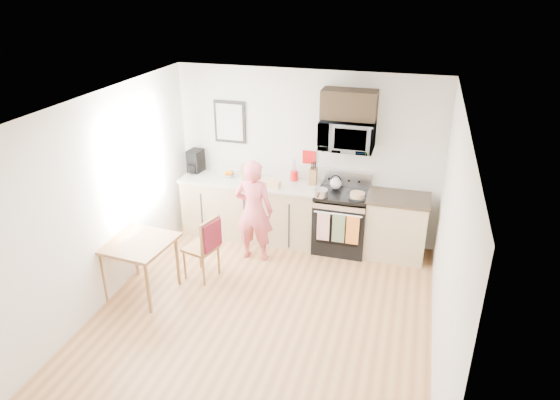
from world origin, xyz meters
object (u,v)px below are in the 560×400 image
(range, at_px, (341,222))
(microwave, at_px, (347,135))
(person, at_px, (254,211))
(cake, at_px, (357,196))
(dining_table, at_px, (138,248))
(chair, at_px, (208,241))

(range, xyz_separation_m, microwave, (-0.00, 0.10, 1.32))
(microwave, relative_size, person, 0.50)
(cake, bearing_deg, microwave, 132.50)
(dining_table, bearing_deg, range, 39.23)
(person, distance_m, dining_table, 1.67)
(microwave, xyz_separation_m, chair, (-1.57, -1.43, -1.17))
(dining_table, bearing_deg, cake, 34.33)
(microwave, height_order, cake, microwave)
(microwave, xyz_separation_m, dining_table, (-2.28, -1.96, -1.09))
(range, height_order, cake, range)
(microwave, bearing_deg, range, -89.94)
(range, distance_m, microwave, 1.33)
(range, xyz_separation_m, dining_table, (-2.28, -1.86, 0.24))
(dining_table, bearing_deg, microwave, 40.77)
(range, bearing_deg, dining_table, -140.77)
(person, relative_size, chair, 1.66)
(microwave, relative_size, chair, 0.83)
(chair, bearing_deg, dining_table, -128.21)
(range, bearing_deg, microwave, 90.06)
(microwave, distance_m, dining_table, 3.20)
(person, bearing_deg, dining_table, 46.32)
(cake, bearing_deg, chair, -146.64)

